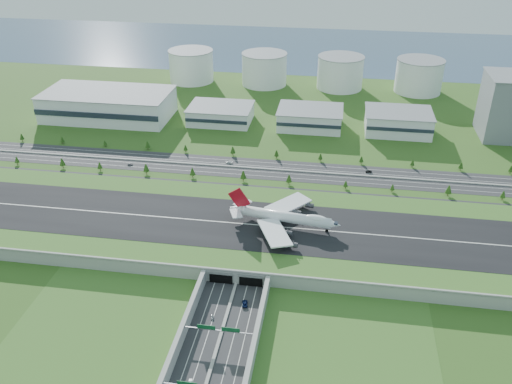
# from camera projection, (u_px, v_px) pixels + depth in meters

# --- Properties ---
(ground) EXTENTS (1200.00, 1200.00, 0.00)m
(ground) POSITION_uv_depth(u_px,v_px,m) (250.00, 235.00, 347.23)
(ground) COLOR #385219
(ground) RESTS_ON ground
(airfield_deck) EXTENTS (520.00, 100.00, 9.20)m
(airfield_deck) POSITION_uv_depth(u_px,v_px,m) (250.00, 230.00, 345.16)
(airfield_deck) COLOR gray
(airfield_deck) RESTS_ON ground
(underpass_road) EXTENTS (38.80, 120.40, 8.00)m
(underpass_road) POSITION_uv_depth(u_px,v_px,m) (217.00, 343.00, 259.68)
(underpass_road) COLOR #28282B
(underpass_road) RESTS_ON ground
(sign_gantry_near) EXTENTS (38.70, 0.70, 9.80)m
(sign_gantry_near) POSITION_uv_depth(u_px,v_px,m) (219.00, 331.00, 261.75)
(sign_gantry_near) COLOR gray
(sign_gantry_near) RESTS_ON ground
(north_expressway) EXTENTS (560.00, 36.00, 0.12)m
(north_expressway) POSITION_uv_depth(u_px,v_px,m) (270.00, 169.00, 429.28)
(north_expressway) COLOR #28282B
(north_expressway) RESTS_ON ground
(tree_row) EXTENTS (500.92, 48.52, 8.48)m
(tree_row) POSITION_uv_depth(u_px,v_px,m) (265.00, 166.00, 424.20)
(tree_row) COLOR #3D2819
(tree_row) RESTS_ON ground
(hangar_west) EXTENTS (120.00, 60.00, 25.00)m
(hangar_west) POSITION_uv_depth(u_px,v_px,m) (108.00, 105.00, 523.81)
(hangar_west) COLOR white
(hangar_west) RESTS_ON ground
(hangar_mid_a) EXTENTS (58.00, 42.00, 15.00)m
(hangar_mid_a) POSITION_uv_depth(u_px,v_px,m) (221.00, 114.00, 515.79)
(hangar_mid_a) COLOR white
(hangar_mid_a) RESTS_ON ground
(hangar_mid_b) EXTENTS (58.00, 42.00, 17.00)m
(hangar_mid_b) POSITION_uv_depth(u_px,v_px,m) (310.00, 118.00, 503.90)
(hangar_mid_b) COLOR white
(hangar_mid_b) RESTS_ON ground
(hangar_mid_c) EXTENTS (58.00, 42.00, 19.00)m
(hangar_mid_c) POSITION_uv_depth(u_px,v_px,m) (398.00, 122.00, 492.67)
(hangar_mid_c) COLOR white
(hangar_mid_c) RESTS_ON ground
(office_tower) EXTENTS (46.00, 46.00, 55.00)m
(office_tower) POSITION_uv_depth(u_px,v_px,m) (511.00, 107.00, 475.50)
(office_tower) COLOR slate
(office_tower) RESTS_ON ground
(fuel_tank_a) EXTENTS (50.00, 50.00, 35.00)m
(fuel_tank_a) POSITION_uv_depth(u_px,v_px,m) (191.00, 66.00, 622.66)
(fuel_tank_a) COLOR white
(fuel_tank_a) RESTS_ON ground
(fuel_tank_b) EXTENTS (50.00, 50.00, 35.00)m
(fuel_tank_b) POSITION_uv_depth(u_px,v_px,m) (264.00, 69.00, 611.25)
(fuel_tank_b) COLOR white
(fuel_tank_b) RESTS_ON ground
(fuel_tank_c) EXTENTS (50.00, 50.00, 35.00)m
(fuel_tank_c) POSITION_uv_depth(u_px,v_px,m) (340.00, 73.00, 599.84)
(fuel_tank_c) COLOR white
(fuel_tank_c) RESTS_ON ground
(fuel_tank_d) EXTENTS (50.00, 50.00, 35.00)m
(fuel_tank_d) POSITION_uv_depth(u_px,v_px,m) (419.00, 76.00, 588.43)
(fuel_tank_d) COLOR white
(fuel_tank_d) RESTS_ON ground
(bay_water) EXTENTS (1200.00, 260.00, 0.06)m
(bay_water) POSITION_uv_depth(u_px,v_px,m) (306.00, 48.00, 761.90)
(bay_water) COLOR #39516E
(bay_water) RESTS_ON ground
(boeing_747) EXTENTS (72.64, 68.23, 22.53)m
(boeing_747) POSITION_uv_depth(u_px,v_px,m) (284.00, 217.00, 339.77)
(boeing_747) COLOR white
(boeing_747) RESTS_ON airfield_deck
(car_0) EXTENTS (2.51, 4.13, 1.32)m
(car_0) POSITION_uv_depth(u_px,v_px,m) (212.00, 317.00, 279.37)
(car_0) COLOR #B0B0B5
(car_0) RESTS_ON ground
(car_1) EXTENTS (2.13, 4.51, 1.43)m
(car_1) POSITION_uv_depth(u_px,v_px,m) (190.00, 383.00, 241.76)
(car_1) COLOR white
(car_1) RESTS_ON ground
(car_2) EXTENTS (3.84, 6.55, 1.71)m
(car_2) POSITION_uv_depth(u_px,v_px,m) (245.00, 303.00, 288.22)
(car_2) COLOR #0C183F
(car_2) RESTS_ON ground
(car_4) EXTENTS (4.41, 2.31, 1.43)m
(car_4) POSITION_uv_depth(u_px,v_px,m) (130.00, 164.00, 435.51)
(car_4) COLOR #5E5E63
(car_4) RESTS_ON ground
(car_5) EXTENTS (4.97, 2.26, 1.58)m
(car_5) POSITION_uv_depth(u_px,v_px,m) (369.00, 172.00, 424.27)
(car_5) COLOR black
(car_5) RESTS_ON ground
(car_7) EXTENTS (5.57, 2.37, 1.60)m
(car_7) POSITION_uv_depth(u_px,v_px,m) (229.00, 162.00, 438.97)
(car_7) COLOR white
(car_7) RESTS_ON ground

